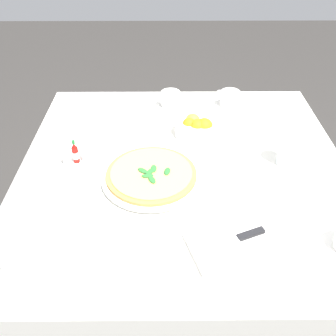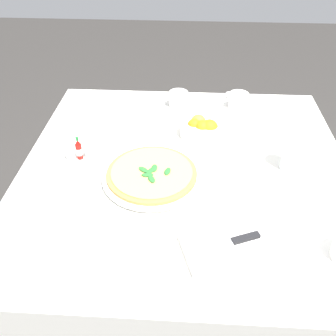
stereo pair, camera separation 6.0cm
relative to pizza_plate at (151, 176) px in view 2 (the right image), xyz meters
name	(u,v)px [view 2 (the right image)]	position (x,y,z in m)	size (l,w,h in m)	color
ground_plane	(180,297)	(-0.10, -0.07, -0.74)	(8.00, 8.00, 0.00)	#33302D
dining_table	(183,198)	(-0.10, -0.07, -0.15)	(1.05, 1.05, 0.73)	white
pizza_plate	(151,176)	(0.00, 0.00, 0.00)	(0.30, 0.30, 0.02)	white
pizza	(151,173)	(0.00, 0.00, 0.01)	(0.28, 0.28, 0.02)	#C68E47
coffee_cup_near_right	(11,252)	(0.30, 0.32, 0.02)	(0.13, 0.13, 0.06)	white
coffee_cup_center_back	(237,102)	(-0.30, -0.46, 0.02)	(0.13, 0.13, 0.07)	white
coffee_cup_back_corner	(177,100)	(-0.06, -0.46, 0.02)	(0.13, 0.13, 0.07)	white
water_glass_right_edge	(292,155)	(-0.43, -0.08, 0.04)	(0.07, 0.07, 0.12)	white
napkin_folded	(226,246)	(-0.21, 0.26, 0.00)	(0.25, 0.19, 0.02)	white
dinner_knife	(226,243)	(-0.21, 0.26, 0.01)	(0.19, 0.09, 0.01)	silver
citrus_bowl	(201,128)	(-0.15, -0.26, 0.02)	(0.15, 0.15, 0.07)	white
hot_sauce_bottle	(78,150)	(0.25, -0.09, 0.02)	(0.02, 0.02, 0.08)	#B7140F
salt_shaker	(69,153)	(0.27, -0.08, 0.01)	(0.03, 0.03, 0.06)	white
pepper_shaker	(88,150)	(0.22, -0.10, 0.01)	(0.03, 0.03, 0.06)	white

